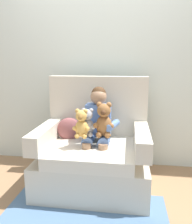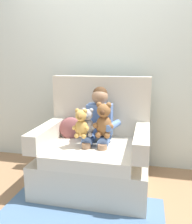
% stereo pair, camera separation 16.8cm
% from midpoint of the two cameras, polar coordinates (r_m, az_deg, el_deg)
% --- Properties ---
extents(ground_plane, '(8.00, 8.00, 0.00)m').
position_cam_midpoint_polar(ground_plane, '(2.61, -2.60, -17.81)').
color(ground_plane, '#936D4C').
extents(back_wall, '(6.00, 0.10, 2.60)m').
position_cam_midpoint_polar(back_wall, '(2.95, -0.23, 12.09)').
color(back_wall, silver).
rests_on(back_wall, ground).
extents(armchair, '(1.11, 0.88, 1.15)m').
position_cam_midpoint_polar(armchair, '(2.50, -2.43, -10.16)').
color(armchair, beige).
rests_on(armchair, ground).
extents(seated_child, '(0.45, 0.39, 0.82)m').
position_cam_midpoint_polar(seated_child, '(2.40, -1.59, -2.68)').
color(seated_child, '#597AB7').
rests_on(seated_child, armchair).
extents(plush_grey, '(0.17, 0.14, 0.28)m').
position_cam_midpoint_polar(plush_grey, '(2.29, -4.23, -2.73)').
color(plush_grey, '#9E9EA3').
rests_on(plush_grey, armchair).
extents(plush_brown, '(0.20, 0.17, 0.34)m').
position_cam_midpoint_polar(plush_brown, '(2.25, -0.17, -2.14)').
color(plush_brown, brown).
rests_on(plush_brown, armchair).
extents(plush_honey, '(0.17, 0.14, 0.28)m').
position_cam_midpoint_polar(plush_honey, '(2.24, -5.73, -3.03)').
color(plush_honey, gold).
rests_on(plush_honey, armchair).
extents(throw_pillow, '(0.28, 0.17, 0.26)m').
position_cam_midpoint_polar(throw_pillow, '(2.60, -8.50, -4.22)').
color(throw_pillow, '#8C4C4C').
rests_on(throw_pillow, armchair).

